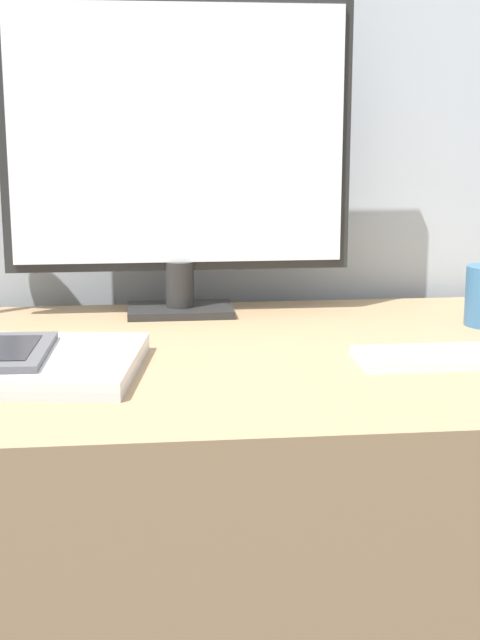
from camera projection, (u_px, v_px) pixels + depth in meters
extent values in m
cube|color=#B2BCC6|center=(215.00, 21.00, 1.49)|extent=(3.60, 0.05, 2.40)
cube|color=#997A56|center=(242.00, 599.00, 1.27)|extent=(1.11, 0.68, 0.73)
cube|color=#262626|center=(180.00, 310.00, 1.43)|extent=(0.17, 0.11, 0.01)
cylinder|color=#262626|center=(180.00, 284.00, 1.42)|extent=(0.05, 0.05, 0.07)
cube|color=#262626|center=(177.00, 136.00, 1.38)|extent=(0.54, 0.01, 0.42)
cube|color=white|center=(178.00, 136.00, 1.37)|extent=(0.52, 0.01, 0.39)
cube|color=silver|center=(461.00, 356.00, 1.15)|extent=(0.27, 0.10, 0.01)
cube|color=silver|center=(462.00, 352.00, 1.14)|extent=(0.25, 0.08, 0.00)
cube|color=#BCBCC1|center=(8.00, 368.00, 1.09)|extent=(0.35, 0.28, 0.01)
cube|color=silver|center=(8.00, 359.00, 1.09)|extent=(0.35, 0.28, 0.01)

